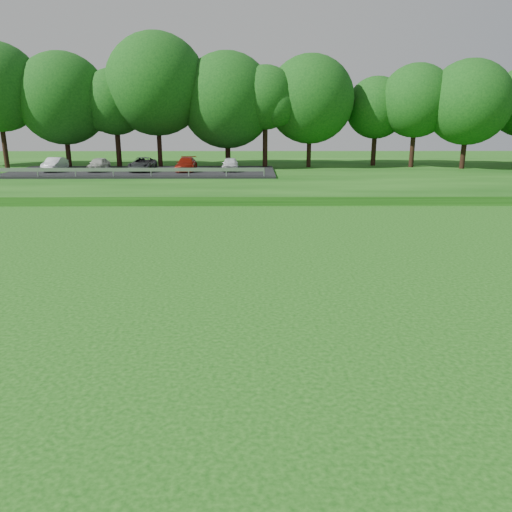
{
  "coord_description": "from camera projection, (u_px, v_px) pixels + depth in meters",
  "views": [
    {
      "loc": [
        -13.97,
        -13.11,
        5.74
      ],
      "look_at": [
        -13.85,
        2.52,
        1.3
      ],
      "focal_mm": 35.0,
      "sensor_mm": 36.0,
      "label": 1
    }
  ],
  "objects": [
    {
      "name": "parking_lot",
      "position": [
        144.0,
        168.0,
        45.39
      ],
      "size": [
        24.0,
        9.0,
        1.38
      ],
      "color": "black",
      "rests_on": "berm"
    },
    {
      "name": "berm",
      "position": [
        401.0,
        175.0,
        46.9
      ],
      "size": [
        130.0,
        30.0,
        0.6
      ],
      "primitive_type": "cube",
      "color": "#10450D",
      "rests_on": "ground"
    },
    {
      "name": "walking_path",
      "position": [
        460.0,
        203.0,
        33.51
      ],
      "size": [
        130.0,
        1.6,
        0.04
      ],
      "primitive_type": "cube",
      "color": "gray",
      "rests_on": "ground"
    },
    {
      "name": "treeline",
      "position": [
        395.0,
        89.0,
        48.61
      ],
      "size": [
        104.0,
        7.0,
        15.0
      ],
      "primitive_type": null,
      "color": "#0E4011",
      "rests_on": "berm"
    }
  ]
}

